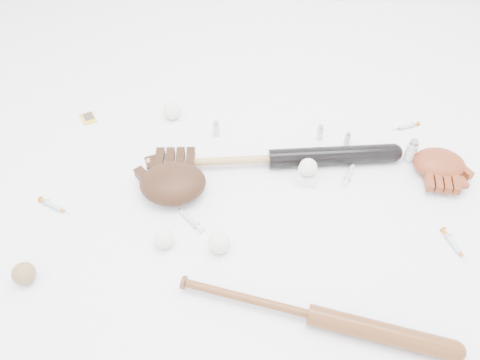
{
  "coord_description": "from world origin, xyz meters",
  "views": [
    {
      "loc": [
        -0.01,
        -1.07,
        1.3
      ],
      "look_at": [
        -0.04,
        0.05,
        0.06
      ],
      "focal_mm": 35.0,
      "sensor_mm": 36.0,
      "label": 1
    }
  ],
  "objects_px": {
    "glove_dark": "(173,183)",
    "pedestal": "(307,177)",
    "bat_wood": "(311,315)",
    "bat_dark": "(272,159)"
  },
  "relations": [
    {
      "from": "glove_dark",
      "to": "pedestal",
      "type": "distance_m",
      "value": 0.49
    },
    {
      "from": "glove_dark",
      "to": "pedestal",
      "type": "bearing_deg",
      "value": 5.15
    },
    {
      "from": "bat_wood",
      "to": "pedestal",
      "type": "height_order",
      "value": "bat_wood"
    },
    {
      "from": "bat_wood",
      "to": "glove_dark",
      "type": "relative_size",
      "value": 2.95
    },
    {
      "from": "bat_wood",
      "to": "glove_dark",
      "type": "bearing_deg",
      "value": 147.63
    },
    {
      "from": "bat_dark",
      "to": "glove_dark",
      "type": "xyz_separation_m",
      "value": [
        -0.36,
        -0.15,
        0.02
      ]
    },
    {
      "from": "pedestal",
      "to": "glove_dark",
      "type": "bearing_deg",
      "value": -171.83
    },
    {
      "from": "bat_wood",
      "to": "pedestal",
      "type": "relative_size",
      "value": 12.07
    },
    {
      "from": "bat_dark",
      "to": "pedestal",
      "type": "relative_size",
      "value": 14.26
    },
    {
      "from": "bat_dark",
      "to": "bat_wood",
      "type": "distance_m",
      "value": 0.64
    }
  ]
}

